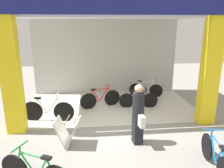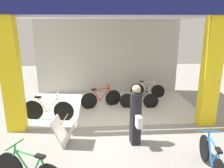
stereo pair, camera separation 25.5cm
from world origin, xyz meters
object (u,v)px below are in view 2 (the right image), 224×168
at_px(bicycle_inside_2, 139,100).
at_px(bicycle_inside_3, 148,90).
at_px(bicycle_parked_0, 211,159).
at_px(pedestrian_1, 136,115).
at_px(sandwich_board_sign, 66,131).
at_px(bicycle_inside_1, 48,110).
at_px(bicycle_inside_0, 101,99).

relative_size(bicycle_inside_2, bicycle_inside_3, 1.04).
relative_size(bicycle_parked_0, pedestrian_1, 0.95).
distance_m(bicycle_inside_2, sandwich_board_sign, 3.44).
bearing_deg(sandwich_board_sign, bicycle_inside_1, 116.63).
height_order(bicycle_inside_1, bicycle_inside_2, bicycle_inside_1).
xyz_separation_m(bicycle_inside_3, bicycle_parked_0, (0.22, -5.14, 0.02)).
distance_m(bicycle_parked_0, sandwich_board_sign, 3.58).
bearing_deg(bicycle_parked_0, bicycle_inside_1, 143.84).
xyz_separation_m(bicycle_inside_0, bicycle_inside_3, (2.06, 1.10, -0.03)).
height_order(bicycle_inside_0, bicycle_parked_0, bicycle_inside_0).
bearing_deg(bicycle_inside_1, bicycle_inside_2, 14.89).
bearing_deg(pedestrian_1, bicycle_parked_0, -42.95).
height_order(bicycle_inside_1, bicycle_parked_0, bicycle_inside_1).
relative_size(bicycle_inside_3, sandwich_board_sign, 1.86).
xyz_separation_m(bicycle_parked_0, sandwich_board_sign, (-3.29, 1.41, 0.03)).
height_order(bicycle_parked_0, pedestrian_1, pedestrian_1).
xyz_separation_m(bicycle_inside_3, sandwich_board_sign, (-3.07, -3.72, 0.05)).
bearing_deg(pedestrian_1, bicycle_inside_2, 77.17).
xyz_separation_m(bicycle_inside_2, bicycle_parked_0, (0.85, -3.84, 0.02)).
xyz_separation_m(bicycle_inside_0, sandwich_board_sign, (-1.00, -2.63, 0.02)).
height_order(bicycle_inside_2, bicycle_parked_0, bicycle_parked_0).
bearing_deg(pedestrian_1, bicycle_inside_0, 107.66).
distance_m(bicycle_inside_0, pedestrian_1, 2.89).
bearing_deg(pedestrian_1, bicycle_inside_1, 148.07).
distance_m(bicycle_inside_0, bicycle_inside_3, 2.34).
distance_m(bicycle_inside_3, pedestrian_1, 4.03).
bearing_deg(sandwich_board_sign, bicycle_inside_0, 69.07).
relative_size(bicycle_inside_0, bicycle_parked_0, 0.99).
distance_m(bicycle_inside_0, bicycle_inside_1, 2.08).
distance_m(bicycle_inside_1, sandwich_board_sign, 1.76).
relative_size(bicycle_inside_0, sandwich_board_sign, 2.03).
relative_size(bicycle_inside_1, sandwich_board_sign, 2.25).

